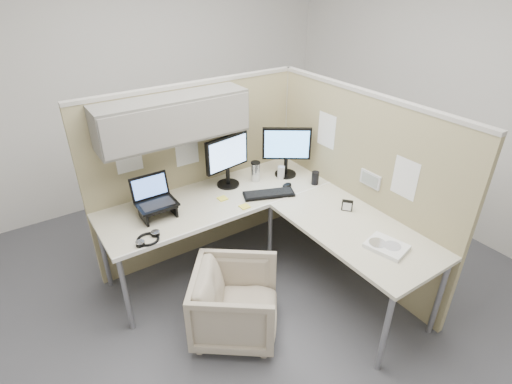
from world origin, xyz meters
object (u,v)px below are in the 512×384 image
office_chair (236,300)px  keyboard (269,194)px  desk (267,215)px  monitor_left (227,157)px

office_chair → keyboard: 0.95m
desk → monitor_left: (-0.04, 0.54, 0.32)m
desk → keyboard: size_ratio=4.60×
office_chair → keyboard: bearing=-14.3°
desk → keyboard: 0.25m
office_chair → monitor_left: monitor_left is taller
keyboard → office_chair: bearing=-120.0°
desk → office_chair: bearing=-146.8°
office_chair → monitor_left: bearing=9.3°
desk → monitor_left: 0.63m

